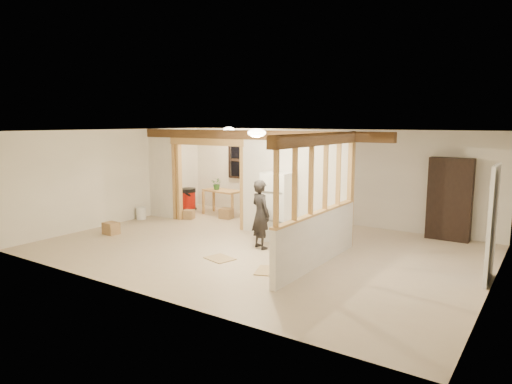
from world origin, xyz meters
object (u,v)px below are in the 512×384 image
Objects in this scene: bookshelf at (450,199)px; shop_vac at (188,199)px; refrigerator at (279,206)px; woman at (261,214)px; work_table at (223,202)px.

shop_vac is at bearing -174.98° from bookshelf.
woman is at bearing -87.51° from refrigerator.
bookshelf is (3.23, 2.20, 0.16)m from refrigerator.
refrigerator is at bearing -145.82° from bookshelf.
bookshelf reaches higher than woman.
refrigerator reaches higher than shop_vac.
bookshelf is at bearing 13.56° from work_table.
work_table is 0.61× the size of bookshelf.
shop_vac is (-1.31, -0.04, -0.02)m from work_table.
woman reaches higher than shop_vac.
work_table is 1.32m from shop_vac.
work_table is at bearing -15.92° from woman.
bookshelf reaches higher than refrigerator.
shop_vac is at bearing -5.53° from woman.
woman is at bearing -136.82° from bookshelf.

